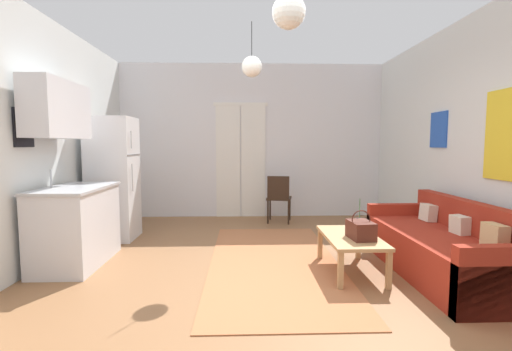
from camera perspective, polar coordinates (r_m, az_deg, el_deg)
The scene contains 12 objects.
ground_plane at distance 3.55m, azimuth 0.74°, elevation -18.86°, with size 5.51×7.68×0.10m, color #8E603D.
wall_back at distance 6.83m, azimuth -0.72°, elevation 5.42°, with size 5.11×0.13×2.88m.
area_rug at distance 4.33m, azimuth 2.86°, elevation -13.60°, with size 1.48×3.21×0.01m, color #B26B42.
couch at distance 4.36m, azimuth 28.00°, elevation -10.40°, with size 0.83×2.05×0.78m.
coffee_table at distance 4.04m, azimuth 14.91°, elevation -9.96°, with size 0.55×0.99×0.41m.
bamboo_vase at distance 4.15m, azimuth 16.16°, elevation -7.66°, with size 0.08×0.08×0.38m.
handbag at distance 3.90m, azimuth 16.40°, elevation -8.31°, with size 0.25×0.33×0.30m.
refrigerator at distance 5.59m, azimuth -21.83°, elevation -0.46°, with size 0.64×0.62×1.77m.
kitchen_counter at distance 4.60m, azimuth -27.36°, elevation -3.13°, with size 0.64×1.13×2.09m.
accent_chair at distance 6.29m, azimuth 3.67°, elevation -3.30°, with size 0.49×0.47×0.84m.
pendant_lamp_near at distance 2.89m, azimuth 5.25°, elevation 24.58°, with size 0.25×0.25×0.65m.
pendant_lamp_far at distance 4.60m, azimuth -0.68°, elevation 16.99°, with size 0.26×0.26×0.67m.
Camera 1 is at (-0.15, -3.24, 1.39)m, focal length 25.04 mm.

